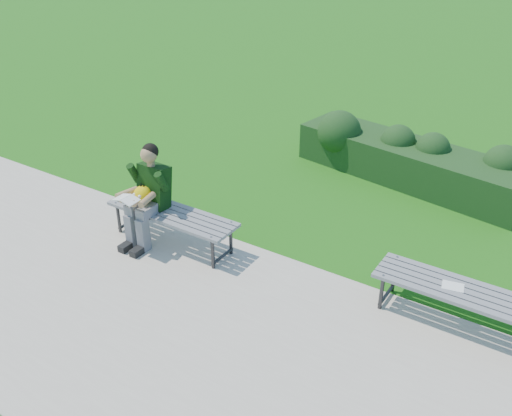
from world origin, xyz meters
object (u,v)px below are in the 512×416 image
(bench_right, at_px, (462,294))
(seated_boy, at_px, (147,192))
(hedge, at_px, (406,157))
(bench_left, at_px, (172,216))
(paper_sheet, at_px, (453,286))

(bench_right, relative_size, seated_boy, 1.37)
(hedge, distance_m, bench_right, 3.55)
(hedge, xyz_separation_m, bench_left, (-1.85, -3.49, 0.03))
(hedge, distance_m, paper_sheet, 3.51)
(bench_left, bearing_deg, hedge, 62.03)
(bench_left, xyz_separation_m, seated_boy, (-0.30, -0.09, 0.30))
(bench_left, bearing_deg, bench_right, 5.99)
(hedge, relative_size, paper_sheet, 15.34)
(bench_left, height_order, seated_boy, seated_boy)
(bench_left, distance_m, paper_sheet, 3.48)
(hedge, height_order, bench_left, hedge)
(hedge, height_order, seated_boy, seated_boy)
(bench_right, relative_size, paper_sheet, 7.28)
(hedge, height_order, paper_sheet, hedge)
(paper_sheet, bearing_deg, bench_left, -173.84)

